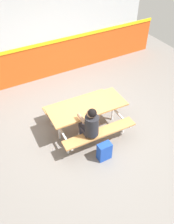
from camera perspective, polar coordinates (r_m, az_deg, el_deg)
ground_plane at (r=6.11m, az=0.67°, el=-3.70°), size 10.00×10.00×0.02m
accent_backdrop at (r=7.48m, az=-10.09°, el=16.57°), size 8.00×0.14×2.60m
picnic_table_main at (r=5.68m, az=0.00°, el=0.18°), size 1.86×1.61×0.74m
student_nearer at (r=5.16m, az=0.72°, el=-3.04°), size 0.37×0.53×1.21m
backpack_dark at (r=5.31m, az=4.08°, el=-9.27°), size 0.30×0.22×0.44m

